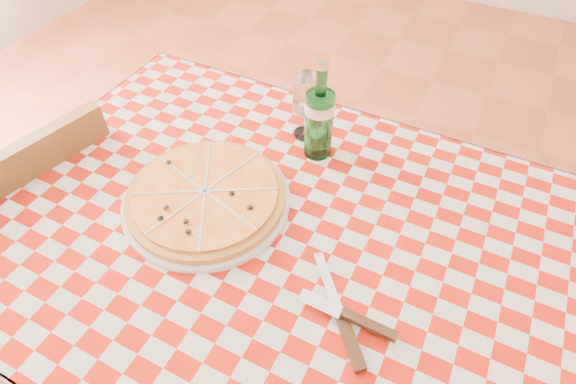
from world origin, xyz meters
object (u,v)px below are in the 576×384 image
chair_far (58,227)px  pizza_plate (206,196)px  wine_glass (306,107)px  dining_table (284,262)px  water_bottle (320,111)px

chair_far → pizza_plate: size_ratio=2.37×
pizza_plate → wine_glass: bearing=73.0°
pizza_plate → wine_glass: size_ratio=2.17×
chair_far → pizza_plate: bearing=-158.3°
dining_table → wine_glass: bearing=107.3°
dining_table → wine_glass: (-0.09, 0.30, 0.18)m
dining_table → chair_far: bearing=-173.6°
water_bottle → wine_glass: water_bottle is taller
chair_far → wine_glass: wine_glass is taller
chair_far → wine_glass: 0.78m
chair_far → water_bottle: 0.82m
pizza_plate → wine_glass: (0.09, 0.30, 0.06)m
chair_far → wine_glass: bearing=-134.7°
chair_far → pizza_plate: (0.49, 0.08, 0.30)m
chair_far → pizza_plate: chair_far is taller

